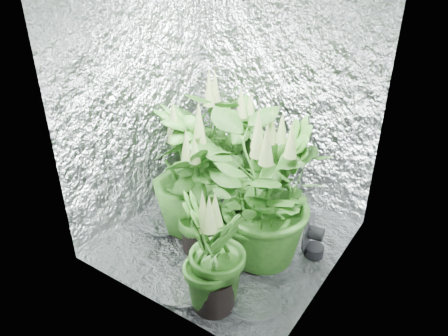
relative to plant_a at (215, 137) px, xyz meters
name	(u,v)px	position (x,y,z in m)	size (l,w,h in m)	color
ground	(228,239)	(0.52, -0.58, -0.50)	(1.60, 1.60, 0.00)	silver
walls	(228,119)	(0.52, -0.58, 0.50)	(1.62, 1.62, 2.00)	silver
plant_a	(215,137)	(0.00, 0.00, 0.00)	(0.95, 0.95, 1.07)	black
plant_b	(248,154)	(0.35, -0.03, -0.05)	(0.67, 0.67, 0.99)	black
plant_c	(277,188)	(0.83, -0.42, -0.01)	(0.58, 0.58, 1.06)	black
plant_d	(187,175)	(0.19, -0.64, -0.01)	(0.76, 0.76, 1.09)	black
plant_e	(259,200)	(0.83, -0.68, 0.03)	(1.22, 1.22, 1.12)	black
plant_f	(198,198)	(0.40, -0.79, -0.06)	(0.64, 0.64, 0.97)	black
plant_g	(213,255)	(0.81, -1.19, -0.10)	(0.48, 0.48, 0.90)	black
circulation_fan	(312,238)	(1.12, -0.39, -0.35)	(0.16, 0.31, 0.35)	black
plant_label	(218,275)	(0.87, -1.22, -0.20)	(0.05, 0.01, 0.09)	white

